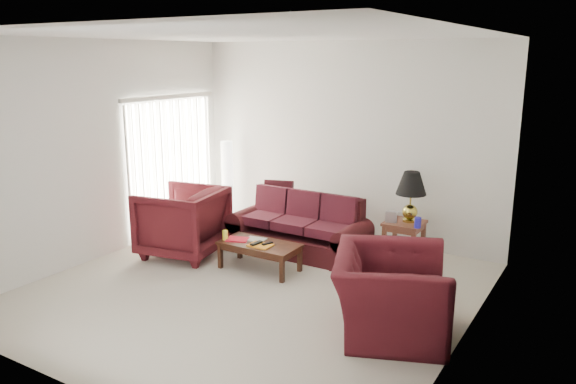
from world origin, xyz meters
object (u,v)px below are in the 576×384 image
object	(u,v)px
floor_lamp	(227,181)
coffee_table	(260,256)
sofa	(298,225)
end_table	(404,241)
armchair_left	(182,222)
armchair_right	(390,293)

from	to	relation	value
floor_lamp	coffee_table	world-z (taller)	floor_lamp
floor_lamp	coffee_table	distance (m)	2.41
sofa	coffee_table	distance (m)	0.87
sofa	floor_lamp	size ratio (longest dim) A/B	1.43
end_table	sofa	bearing A→B (deg)	-160.30
armchair_left	armchair_right	world-z (taller)	armchair_left
coffee_table	sofa	bearing A→B (deg)	71.52
sofa	armchair_left	distance (m)	1.64
sofa	coffee_table	world-z (taller)	sofa
sofa	armchair_left	bearing A→B (deg)	-149.02
floor_lamp	coffee_table	size ratio (longest dim) A/B	1.33
sofa	floor_lamp	xyz separation A→B (m)	(-1.83, 0.76, 0.29)
armchair_left	coffee_table	bearing A→B (deg)	83.40
coffee_table	armchair_left	bearing A→B (deg)	171.72
end_table	coffee_table	size ratio (longest dim) A/B	0.52
armchair_left	armchair_right	bearing A→B (deg)	68.96
floor_lamp	armchair_left	distance (m)	1.75
armchair_right	armchair_left	bearing A→B (deg)	57.69
floor_lamp	armchair_right	size ratio (longest dim) A/B	1.10
armchair_left	armchair_right	distance (m)	3.43
end_table	armchair_left	world-z (taller)	armchair_left
armchair_right	coffee_table	bearing A→B (deg)	49.53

